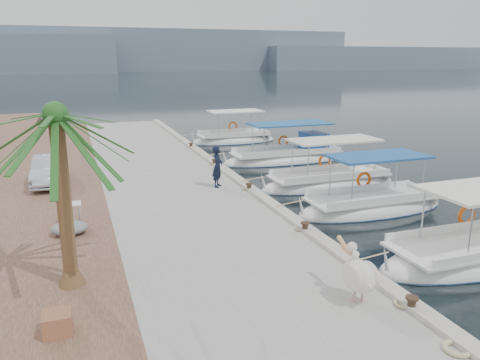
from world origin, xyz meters
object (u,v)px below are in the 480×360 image
Objects in this scene: fishing_caique_c at (329,184)px; date_palm at (55,116)px; parked_car at (50,170)px; fishing_caique_b at (371,208)px; fisherman at (217,167)px; fishing_caique_e at (234,140)px; fishing_caique_d at (288,158)px; pelican at (359,274)px.

fishing_caique_c is 1.37× the size of date_palm.
fishing_caique_c is 12.51m from parked_car.
fishing_caique_c is 1.84× the size of parked_car.
fishing_caique_b is 3.59× the size of fisherman.
fishing_caique_c is 1.12× the size of fishing_caique_e.
fishing_caique_c is 5.69m from fishing_caique_d.
fishing_caique_d is 2.08× the size of parked_car.
pelican is 10.32m from fisherman.
fisherman is at bearing 179.89° from fishing_caique_c.
date_palm is (-10.94, -20.02, 4.45)m from fishing_caique_e.
fishing_caique_c and fishing_caique_d have the same top height.
fishing_caique_e is (-0.37, 12.70, 0.00)m from fishing_caique_c.
fishing_caique_d is 1.27× the size of fishing_caique_e.
parked_car is at bearing 97.56° from fisherman.
fisherman is (-0.16, 10.32, 0.23)m from pelican.
fishing_caique_e is 1.64× the size of parked_car.
pelican reaches higher than parked_car.
pelican is (-5.24, -10.31, 1.02)m from fishing_caique_c.
fishing_caique_b is 16.42m from fishing_caique_e.
fishing_caique_c is 4.23× the size of pelican.
pelican is at bearing -116.96° from fishing_caique_c.
date_palm reaches higher than parked_car.
fishing_caique_b is 3.87× the size of pelican.
fishing_caique_b is 12.41m from date_palm.
fishing_caique_d is 7.10m from fishing_caique_e.
fisherman is at bearing 143.83° from fishing_caique_b.
fishing_caique_e is 13.71m from fisherman.
fishing_caique_b is 1.25× the size of date_palm.
fishing_caique_b is 3.73m from fishing_caique_c.
fishing_caique_c is 11.61m from pelican.
parked_car is at bearing 150.63° from fishing_caique_b.
fishing_caique_d is 4.45× the size of fisherman.
fishing_caique_b is 9.42m from fishing_caique_d.
pelican is at bearing -26.27° from date_palm.
fisherman is (-5.10, 3.73, 1.25)m from fishing_caique_b.
pelican is (-4.94, -6.59, 1.02)m from fishing_caique_b.
date_palm reaches higher than fishing_caique_e.
date_palm is 1.34× the size of parked_car.
fishing_caique_d and fishing_caique_e have the same top height.
fishing_caique_d is (0.86, 9.39, 0.06)m from fishing_caique_b.
fisherman reaches higher than fishing_caique_d.
fishing_caique_c is at bearing 85.42° from fishing_caique_b.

